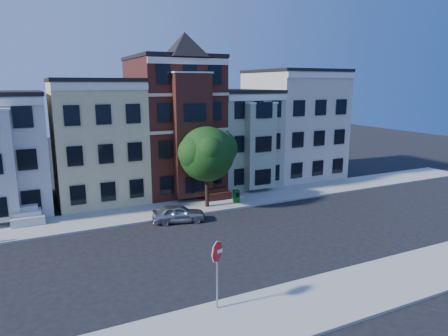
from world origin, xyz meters
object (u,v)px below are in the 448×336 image
newspaper_box (236,196)px  stop_sign (217,271)px  parked_car (179,213)px  street_tree (207,158)px

newspaper_box → stop_sign: (-8.18, -13.89, 1.26)m
parked_car → stop_sign: bearing=-178.4°
street_tree → newspaper_box: 4.36m
newspaper_box → stop_sign: size_ratio=0.29×
street_tree → newspaper_box: size_ratio=7.62×
parked_car → newspaper_box: size_ratio=3.62×
parked_car → newspaper_box: 6.18m
parked_car → stop_sign: stop_sign is taller
stop_sign → parked_car: bearing=62.6°
street_tree → stop_sign: (-5.55, -13.91, -2.21)m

